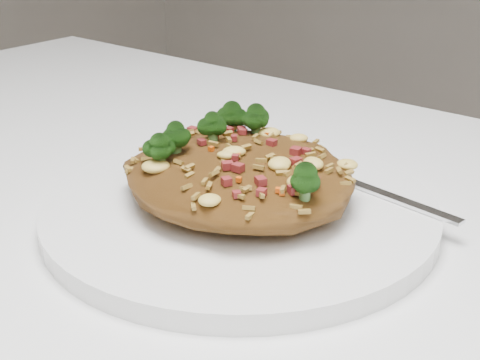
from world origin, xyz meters
TOP-DOWN VIEW (x-y plane):
  - plate at (-0.01, 0.08)m, footprint 0.27×0.27m
  - fried_rice at (-0.01, 0.08)m, footprint 0.16×0.15m
  - fork at (0.06, 0.15)m, footprint 0.16×0.04m

SIDE VIEW (x-z plane):
  - plate at x=-0.01m, z-range 0.75..0.76m
  - fork at x=0.06m, z-range 0.76..0.77m
  - fried_rice at x=-0.01m, z-range 0.76..0.82m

